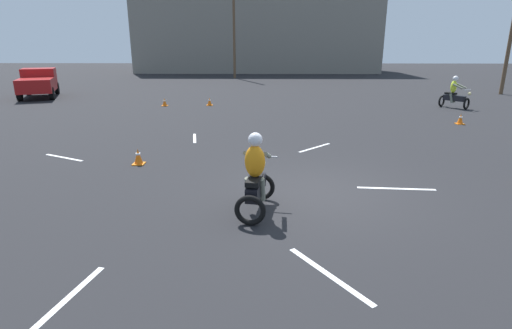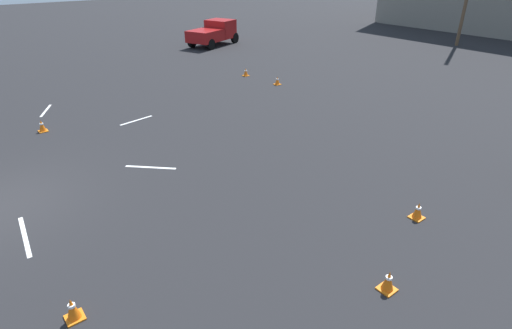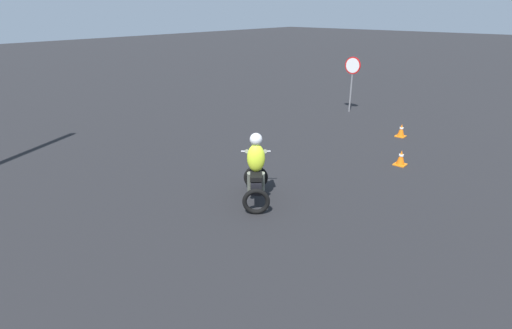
# 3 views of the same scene
# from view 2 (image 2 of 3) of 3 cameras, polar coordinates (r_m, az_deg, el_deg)

# --- Properties ---
(pickup_truck) EXTENTS (3.30, 4.55, 1.73)m
(pickup_truck) POSITION_cam_2_polar(r_m,az_deg,el_deg) (31.53, -6.06, 18.26)
(pickup_truck) COLOR black
(pickup_truck) RESTS_ON ground
(traffic_cone_near_left) EXTENTS (0.32, 0.32, 0.45)m
(traffic_cone_near_left) POSITION_cam_2_polar(r_m,az_deg,el_deg) (16.97, -28.26, 4.87)
(traffic_cone_near_left) COLOR orange
(traffic_cone_near_left) RESTS_ON ground
(traffic_cone_near_right) EXTENTS (0.32, 0.32, 0.45)m
(traffic_cone_near_right) POSITION_cam_2_polar(r_m,az_deg,el_deg) (8.41, 18.38, -15.53)
(traffic_cone_near_right) COLOR orange
(traffic_cone_near_right) RESTS_ON ground
(traffic_cone_mid_center) EXTENTS (0.32, 0.32, 0.44)m
(traffic_cone_mid_center) POSITION_cam_2_polar(r_m,az_deg,el_deg) (10.71, 22.13, -6.15)
(traffic_cone_mid_center) COLOR orange
(traffic_cone_mid_center) RESTS_ON ground
(traffic_cone_mid_left) EXTENTS (0.32, 0.32, 0.43)m
(traffic_cone_mid_left) POSITION_cam_2_polar(r_m,az_deg,el_deg) (22.68, -1.47, 13.05)
(traffic_cone_mid_left) COLOR orange
(traffic_cone_mid_left) RESTS_ON ground
(traffic_cone_far_right) EXTENTS (0.32, 0.32, 0.42)m
(traffic_cone_far_right) POSITION_cam_2_polar(r_m,az_deg,el_deg) (21.00, 3.07, 11.86)
(traffic_cone_far_right) COLOR orange
(traffic_cone_far_right) RESTS_ON ground
(traffic_cone_far_left) EXTENTS (0.32, 0.32, 0.46)m
(traffic_cone_far_left) POSITION_cam_2_polar(r_m,az_deg,el_deg) (8.20, -24.74, -18.26)
(traffic_cone_far_left) COLOR orange
(traffic_cone_far_left) RESTS_ON ground
(lane_stripe_e) EXTENTS (1.81, 0.23, 0.01)m
(lane_stripe_e) POSITION_cam_2_polar(r_m,az_deg,el_deg) (10.87, -30.14, -8.85)
(lane_stripe_e) COLOR silver
(lane_stripe_e) RESTS_ON ground
(lane_stripe_ne) EXTENTS (1.19, 1.23, 0.01)m
(lane_stripe_ne) POSITION_cam_2_polar(r_m,az_deg,el_deg) (12.81, -14.82, -0.39)
(lane_stripe_ne) COLOR silver
(lane_stripe_ne) RESTS_ON ground
(lane_stripe_n) EXTENTS (0.34, 1.45, 0.01)m
(lane_stripe_n) POSITION_cam_2_polar(r_m,az_deg,el_deg) (16.81, -16.71, 6.06)
(lane_stripe_n) COLOR silver
(lane_stripe_n) RESTS_ON ground
(lane_stripe_nw) EXTENTS (1.46, 0.79, 0.01)m
(lane_stripe_nw) POSITION_cam_2_polar(r_m,az_deg,el_deg) (19.42, -27.83, 6.83)
(lane_stripe_nw) COLOR silver
(lane_stripe_nw) RESTS_ON ground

